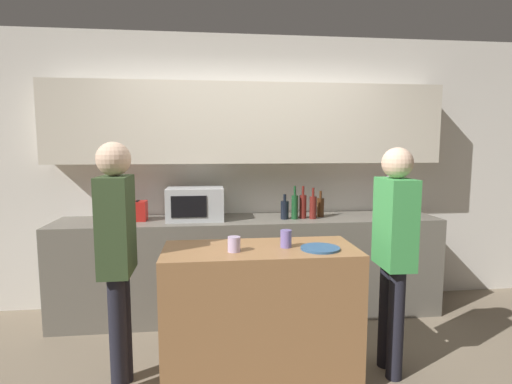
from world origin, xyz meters
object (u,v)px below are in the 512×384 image
object	(u,v)px
person_left	(117,246)
person_center	(394,242)
toaster	(132,211)
bottle_0	(285,209)
potted_plant	(389,195)
cup_1	(286,239)
microwave	(195,203)
plate_on_island	(320,248)
bottle_1	(295,206)
bottle_3	(313,207)
bottle_2	(303,206)
bottle_4	(320,207)
cup_0	(234,244)

from	to	relation	value
person_left	person_center	xyz separation A→B (m)	(1.86, -0.02, -0.02)
person_left	person_center	distance (m)	1.86
toaster	bottle_0	distance (m)	1.41
potted_plant	cup_1	distance (m)	1.69
microwave	plate_on_island	world-z (taller)	microwave
plate_on_island	bottle_1	bearing A→B (deg)	86.63
microwave	person_left	size ratio (longest dim) A/B	0.32
potted_plant	bottle_1	size ratio (longest dim) A/B	1.26
cup_1	bottle_3	bearing A→B (deg)	66.06
toaster	person_center	distance (m)	2.29
plate_on_island	person_left	size ratio (longest dim) A/B	0.16
bottle_2	person_center	distance (m)	1.16
bottle_1	bottle_0	bearing A→B (deg)	170.83
bottle_1	plate_on_island	distance (m)	1.12
toaster	person_left	world-z (taller)	person_left
plate_on_island	person_center	xyz separation A→B (m)	(0.54, 0.06, 0.01)
potted_plant	bottle_0	world-z (taller)	potted_plant
potted_plant	bottle_4	xyz separation A→B (m)	(-0.69, 0.00, -0.10)
potted_plant	bottle_1	xyz separation A→B (m)	(-0.97, -0.10, -0.08)
bottle_3	bottle_4	bearing A→B (deg)	44.84
toaster	cup_0	size ratio (longest dim) A/B	2.64
toaster	potted_plant	bearing A→B (deg)	0.00
bottle_3	person_left	world-z (taller)	person_left
cup_0	person_center	distance (m)	1.11
cup_1	person_center	bearing A→B (deg)	-1.88
bottle_4	person_left	world-z (taller)	person_left
bottle_1	plate_on_island	bearing A→B (deg)	-93.37
bottle_1	bottle_3	distance (m)	0.18
bottle_2	person_left	distance (m)	1.82
plate_on_island	bottle_4	bearing A→B (deg)	74.25
toaster	person_left	size ratio (longest dim) A/B	0.16
cup_1	person_left	size ratio (longest dim) A/B	0.07
plate_on_island	person_left	distance (m)	1.32
potted_plant	plate_on_island	world-z (taller)	potted_plant
microwave	cup_0	size ratio (longest dim) A/B	5.29
toaster	bottle_3	size ratio (longest dim) A/B	0.88
cup_1	person_left	xyz separation A→B (m)	(-1.11, -0.00, -0.02)
bottle_4	bottle_1	bearing A→B (deg)	-160.27
potted_plant	cup_0	distance (m)	2.01
person_left	plate_on_island	bearing A→B (deg)	86.08
microwave	plate_on_island	bearing A→B (deg)	-54.46
bottle_2	cup_0	world-z (taller)	bottle_2
bottle_0	cup_0	world-z (taller)	bottle_0
potted_plant	plate_on_island	bearing A→B (deg)	-130.59
bottle_1	person_left	distance (m)	1.73
microwave	plate_on_island	xyz separation A→B (m)	(0.86, -1.20, -0.14)
microwave	bottle_0	xyz separation A→B (m)	(0.83, -0.08, -0.06)
person_center	bottle_0	bearing A→B (deg)	29.92
cup_1	person_left	distance (m)	1.11
bottle_0	bottle_2	world-z (taller)	bottle_2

